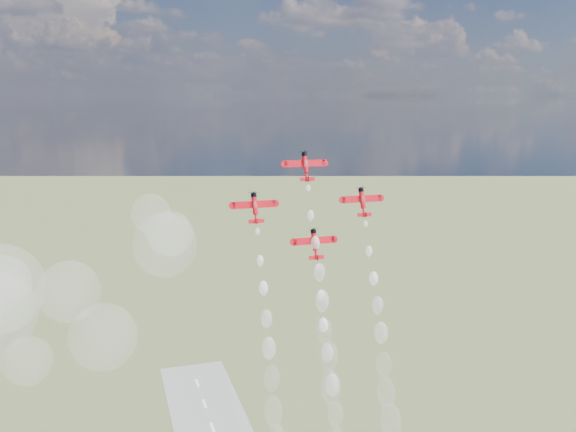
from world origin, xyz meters
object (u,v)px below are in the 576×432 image
Objects in this scene: plane_left at (255,207)px; plane_right at (362,201)px; plane_slot at (315,243)px; plane_lead at (306,166)px.

plane_right is at bearing 0.00° from plane_left.
plane_slot is (-14.82, -3.89, -9.62)m from plane_right.
plane_lead reaches higher than plane_left.
plane_left is 29.65m from plane_right.
plane_slot is at bearing -90.00° from plane_lead.
plane_left is at bearing 165.31° from plane_slot.
plane_lead is at bearing 165.31° from plane_right.
plane_left is at bearing -165.31° from plane_lead.
plane_lead is at bearing 90.00° from plane_slot.
plane_right reaches higher than plane_slot.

